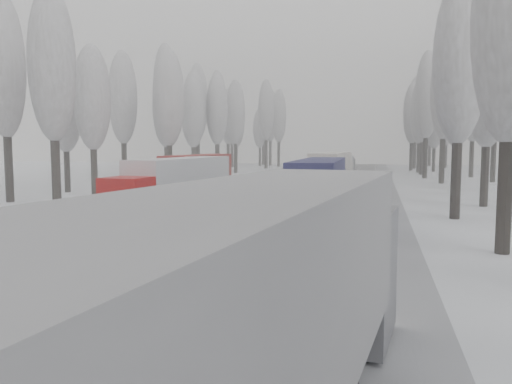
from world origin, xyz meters
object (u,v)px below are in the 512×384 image
at_px(truck_red_red, 195,173).
at_px(truck_grey_tarp, 232,333).
at_px(truck_cream_box, 333,170).
at_px(truck_red_white, 177,182).
at_px(truck_blue_box, 321,185).
at_px(box_truck_distant, 345,165).

bearing_deg(truck_red_red, truck_grey_tarp, -68.04).
xyz_separation_m(truck_cream_box, truck_red_white, (-9.59, -19.25, -0.11)).
distance_m(truck_blue_box, truck_red_white, 10.55).
relative_size(truck_blue_box, truck_cream_box, 0.96).
relative_size(truck_grey_tarp, box_truck_distant, 2.08).
bearing_deg(truck_red_white, truck_red_red, 107.07).
height_order(truck_cream_box, box_truck_distant, truck_cream_box).
bearing_deg(truck_grey_tarp, box_truck_distant, 99.92).
bearing_deg(truck_red_white, truck_grey_tarp, -62.96).
bearing_deg(truck_red_white, truck_blue_box, 0.25).
bearing_deg(truck_cream_box, truck_red_white, -114.11).
distance_m(truck_grey_tarp, box_truck_distant, 87.15).
height_order(box_truck_distant, truck_red_red, truck_red_red).
bearing_deg(truck_blue_box, truck_grey_tarp, -87.28).
xyz_separation_m(truck_blue_box, truck_red_white, (-10.54, 0.48, -0.02)).
bearing_deg(truck_red_red, truck_red_white, -75.27).
distance_m(truck_grey_tarp, truck_red_white, 30.19).
bearing_deg(truck_red_white, truck_cream_box, 66.37).
relative_size(truck_blue_box, truck_red_red, 1.00).
relative_size(truck_grey_tarp, truck_blue_box, 1.08).
xyz_separation_m(truck_grey_tarp, truck_cream_box, (-2.78, 46.79, -0.08)).
relative_size(truck_grey_tarp, truck_red_white, 1.08).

